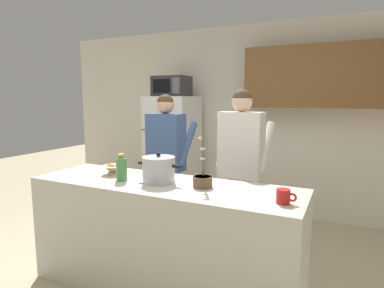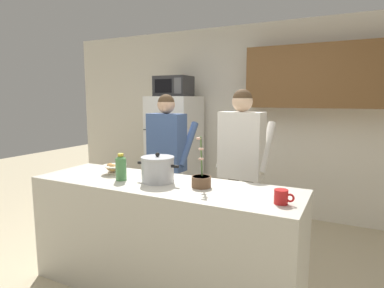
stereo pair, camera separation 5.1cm
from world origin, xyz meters
TOP-DOWN VIEW (x-y plane):
  - ground_plane at (0.00, 0.00)m, footprint 14.00×14.00m
  - back_wall_unit at (0.28, 2.25)m, footprint 6.00×0.48m
  - kitchen_island at (0.00, 0.00)m, footprint 2.25×0.68m
  - refrigerator at (-0.93, 1.85)m, footprint 0.64×0.68m
  - microwave at (-0.93, 1.83)m, footprint 0.48×0.37m
  - person_near_pot at (-0.49, 0.90)m, footprint 0.52×0.44m
  - person_by_sink at (0.39, 0.85)m, footprint 0.53×0.44m
  - cooking_pot at (-0.05, 0.02)m, footprint 0.38×0.27m
  - coffee_mug at (0.98, -0.10)m, footprint 0.13×0.09m
  - bread_bowl at (-0.55, 0.08)m, footprint 0.22×0.22m
  - bottle_near_edge at (-0.35, -0.07)m, footprint 0.09×0.09m
  - potted_orchid at (0.34, 0.03)m, footprint 0.15×0.15m

SIDE VIEW (x-z plane):
  - ground_plane at x=0.00m, z-range 0.00..0.00m
  - kitchen_island at x=0.00m, z-range 0.00..0.92m
  - refrigerator at x=-0.93m, z-range 0.00..1.63m
  - coffee_mug at x=0.98m, z-range 0.92..1.02m
  - bread_bowl at x=-0.55m, z-range 0.92..1.02m
  - potted_orchid at x=0.34m, z-range 0.78..1.18m
  - cooking_pot at x=-0.05m, z-range 0.90..1.15m
  - person_near_pot at x=-0.49m, z-range 0.20..1.85m
  - bottle_near_edge at x=-0.35m, z-range 0.92..1.14m
  - person_by_sink at x=0.39m, z-range 0.21..1.90m
  - back_wall_unit at x=0.28m, z-range 0.13..2.73m
  - microwave at x=-0.93m, z-range 1.63..1.91m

